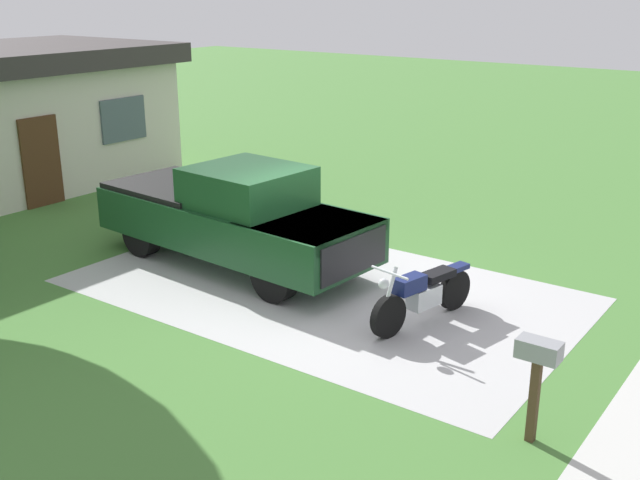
% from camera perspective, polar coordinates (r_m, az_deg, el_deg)
% --- Properties ---
extents(ground_plane, '(80.00, 80.00, 0.00)m').
position_cam_1_polar(ground_plane, '(13.05, 0.15, -3.75)').
color(ground_plane, '#477B36').
extents(driveway_pad, '(5.08, 8.46, 0.01)m').
position_cam_1_polar(driveway_pad, '(13.05, 0.15, -3.74)').
color(driveway_pad, '#B5B5B5').
rests_on(driveway_pad, ground).
extents(motorcycle, '(2.19, 0.82, 1.09)m').
position_cam_1_polar(motorcycle, '(11.75, 7.70, -4.05)').
color(motorcycle, black).
rests_on(motorcycle, ground).
extents(pickup_truck, '(2.40, 5.75, 1.90)m').
position_cam_1_polar(pickup_truck, '(14.10, -6.66, 1.93)').
color(pickup_truck, black).
rests_on(pickup_truck, ground).
extents(mailbox, '(0.26, 0.48, 1.26)m').
position_cam_1_polar(mailbox, '(8.85, 16.01, -8.91)').
color(mailbox, '#4C3823').
rests_on(mailbox, ground).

